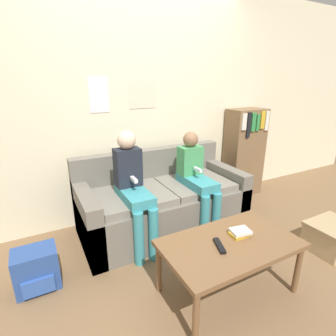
% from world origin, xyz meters
% --- Properties ---
extents(ground_plane, '(10.00, 10.00, 0.00)m').
position_xyz_m(ground_plane, '(0.00, 0.00, 0.00)').
color(ground_plane, brown).
extents(wall_back, '(8.00, 0.07, 2.60)m').
position_xyz_m(wall_back, '(-0.00, 1.02, 1.30)').
color(wall_back, beige).
rests_on(wall_back, ground_plane).
extents(couch, '(1.75, 0.81, 0.82)m').
position_xyz_m(couch, '(0.00, 0.52, 0.29)').
color(couch, '#6B665B').
rests_on(couch, ground_plane).
extents(coffee_table, '(1.00, 0.59, 0.44)m').
position_xyz_m(coffee_table, '(0.01, -0.56, 0.40)').
color(coffee_table, brown).
rests_on(coffee_table, ground_plane).
extents(person_left, '(0.24, 0.56, 1.13)m').
position_xyz_m(person_left, '(-0.39, 0.33, 0.64)').
color(person_left, teal).
rests_on(person_left, ground_plane).
extents(person_right, '(0.24, 0.56, 1.06)m').
position_xyz_m(person_right, '(0.30, 0.31, 0.60)').
color(person_right, teal).
rests_on(person_right, ground_plane).
extents(tv_remote, '(0.09, 0.17, 0.02)m').
position_xyz_m(tv_remote, '(-0.10, -0.57, 0.46)').
color(tv_remote, black).
rests_on(tv_remote, coffee_table).
extents(book_stack, '(0.16, 0.14, 0.05)m').
position_xyz_m(book_stack, '(0.13, -0.53, 0.47)').
color(book_stack, gold).
rests_on(book_stack, coffee_table).
extents(bookshelf, '(0.52, 0.32, 1.20)m').
position_xyz_m(bookshelf, '(1.43, 0.82, 0.60)').
color(bookshelf, brown).
rests_on(bookshelf, ground_plane).
extents(storage_box, '(0.45, 0.37, 0.27)m').
position_xyz_m(storage_box, '(1.25, -0.62, 0.14)').
color(storage_box, tan).
rests_on(storage_box, ground_plane).
extents(backpack, '(0.32, 0.26, 0.33)m').
position_xyz_m(backpack, '(-1.27, 0.17, 0.16)').
color(backpack, '#284789').
rests_on(backpack, ground_plane).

